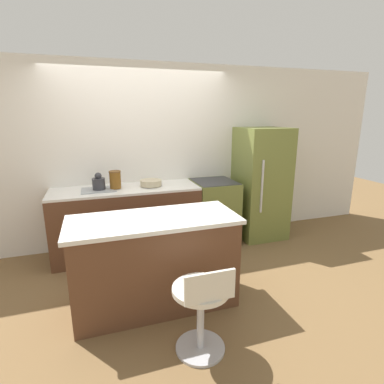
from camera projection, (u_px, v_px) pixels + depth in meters
ground_plane at (154, 259)px, 4.03m from camera, size 14.00×14.00×0.00m
wall_back at (142, 156)px, 4.35m from camera, size 8.00×0.06×2.60m
back_counter at (127, 221)px, 4.14m from camera, size 1.95×0.66×0.94m
kitchen_island at (155, 262)px, 2.99m from camera, size 1.63×0.69×0.93m
oven_range at (214, 211)px, 4.53m from camera, size 0.61×0.67×0.94m
refrigerator at (261, 183)px, 4.65m from camera, size 0.71×0.71×1.70m
stool_chair at (202, 308)px, 2.37m from camera, size 0.46×0.46×0.81m
kettle at (99, 183)px, 3.90m from camera, size 0.16×0.16×0.22m
mixing_bowl at (151, 183)px, 4.12m from camera, size 0.29×0.29×0.08m
canister_jar at (115, 180)px, 3.96m from camera, size 0.16×0.16×0.23m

